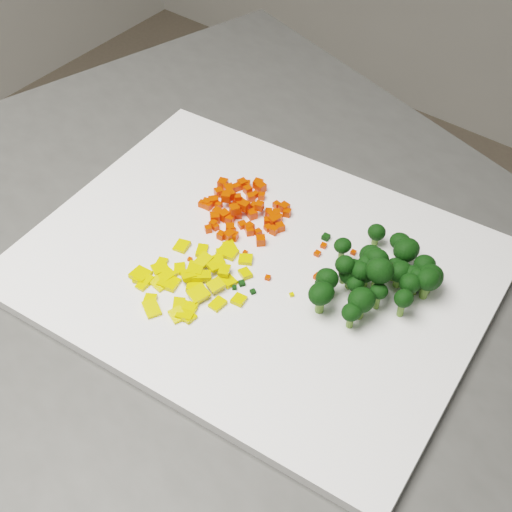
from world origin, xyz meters
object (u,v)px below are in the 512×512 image
Objects in this scene: counter_block at (269,507)px; broccoli_pile at (369,263)px; cutting_board at (256,267)px; pepper_pile at (198,274)px; carrot_pile at (244,203)px.

counter_block is 0.50m from broccoli_pile.
cutting_board is 3.75× the size of broccoli_pile.
broccoli_pile is (0.14, 0.10, 0.02)m from pepper_pile.
counter_block is 2.23× the size of cutting_board.
broccoli_pile reaches higher than counter_block.
carrot_pile is at bearing 177.92° from broccoli_pile.
pepper_pile is at bearing -143.46° from broccoli_pile.
broccoli_pile is at bearing 23.71° from cutting_board.
broccoli_pile is at bearing -2.08° from carrot_pile.
broccoli_pile reaches higher than cutting_board.
counter_block is 0.48m from pepper_pile.
carrot_pile is (-0.11, 0.09, 0.48)m from counter_block.
carrot_pile reaches higher than counter_block.
carrot_pile is at bearing 137.55° from cutting_board.
broccoli_pile reaches higher than carrot_pile.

